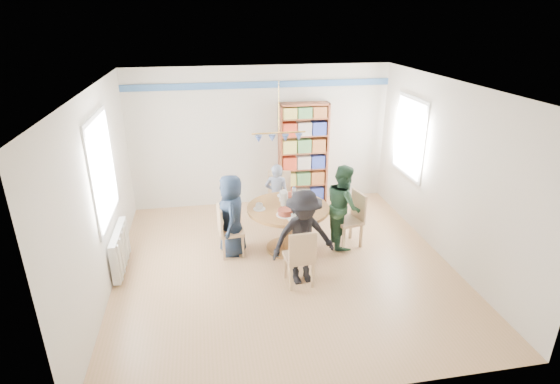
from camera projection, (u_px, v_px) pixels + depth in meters
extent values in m
plane|color=tan|center=(285.00, 265.00, 6.69)|extent=(5.00, 5.00, 0.00)
plane|color=white|center=(285.00, 86.00, 5.66)|extent=(5.00, 5.00, 0.00)
plane|color=beige|center=(261.00, 137.00, 8.45)|extent=(5.00, 0.00, 5.00)
plane|color=beige|center=(337.00, 283.00, 3.90)|extent=(5.00, 0.00, 5.00)
plane|color=beige|center=(99.00, 195.00, 5.77)|extent=(0.00, 5.00, 5.00)
plane|color=beige|center=(448.00, 173.00, 6.58)|extent=(0.00, 5.00, 5.00)
cube|color=#335A8D|center=(260.00, 85.00, 8.05)|extent=(5.00, 0.02, 0.12)
cube|color=white|center=(102.00, 170.00, 5.95)|extent=(0.03, 1.32, 1.52)
cube|color=white|center=(104.00, 170.00, 5.95)|extent=(0.01, 1.20, 1.40)
cube|color=white|center=(410.00, 137.00, 7.68)|extent=(0.03, 1.12, 1.42)
cube|color=white|center=(409.00, 137.00, 7.68)|extent=(0.01, 1.00, 1.30)
cylinder|color=gold|center=(279.00, 107.00, 6.26)|extent=(0.01, 0.01, 0.75)
cylinder|color=gold|center=(279.00, 133.00, 6.40)|extent=(0.80, 0.02, 0.02)
cone|color=#3F5DB0|center=(259.00, 139.00, 6.38)|extent=(0.11, 0.11, 0.10)
cone|color=#3F5DB0|center=(272.00, 138.00, 6.41)|extent=(0.11, 0.11, 0.10)
cone|color=#3F5DB0|center=(285.00, 138.00, 6.45)|extent=(0.11, 0.11, 0.10)
cone|color=#3F5DB0|center=(299.00, 137.00, 6.48)|extent=(0.11, 0.11, 0.10)
cube|color=silver|center=(120.00, 249.00, 6.44)|extent=(0.10, 1.00, 0.60)
cube|color=silver|center=(120.00, 263.00, 6.08)|extent=(0.02, 0.06, 0.56)
cube|color=silver|center=(122.00, 256.00, 6.26)|extent=(0.02, 0.06, 0.56)
cube|color=silver|center=(124.00, 249.00, 6.45)|extent=(0.02, 0.06, 0.56)
cube|color=silver|center=(126.00, 242.00, 6.63)|extent=(0.02, 0.06, 0.56)
cube|color=silver|center=(128.00, 236.00, 6.81)|extent=(0.02, 0.06, 0.56)
cylinder|color=brown|center=(288.00, 208.00, 6.88)|extent=(1.30, 1.30, 0.05)
cylinder|color=brown|center=(288.00, 230.00, 7.02)|extent=(0.16, 0.16, 0.70)
cylinder|color=brown|center=(288.00, 248.00, 7.15)|extent=(0.70, 0.70, 0.04)
cube|color=tan|center=(231.00, 232.00, 6.85)|extent=(0.41, 0.41, 0.04)
cube|color=tan|center=(220.00, 221.00, 6.72)|extent=(0.07, 0.37, 0.44)
cube|color=tan|center=(243.00, 247.00, 6.83)|extent=(0.04, 0.04, 0.38)
cube|color=tan|center=(239.00, 238.00, 7.10)|extent=(0.04, 0.04, 0.38)
cube|color=tan|center=(224.00, 249.00, 6.76)|extent=(0.04, 0.04, 0.38)
cube|color=tan|center=(221.00, 240.00, 7.02)|extent=(0.04, 0.04, 0.38)
cube|color=tan|center=(348.00, 221.00, 7.12)|extent=(0.48, 0.48, 0.05)
cube|color=tan|center=(359.00, 206.00, 7.10)|extent=(0.12, 0.40, 0.48)
cube|color=tan|center=(334.00, 231.00, 7.29)|extent=(0.05, 0.05, 0.41)
cube|color=tan|center=(344.00, 239.00, 7.01)|extent=(0.05, 0.05, 0.41)
cube|color=tan|center=(351.00, 227.00, 7.41)|extent=(0.05, 0.05, 0.41)
cube|color=tan|center=(361.00, 236.00, 7.13)|extent=(0.05, 0.05, 0.41)
cube|color=tan|center=(278.00, 200.00, 7.88)|extent=(0.51, 0.51, 0.05)
cube|color=tan|center=(279.00, 184.00, 7.96)|extent=(0.41, 0.14, 0.50)
cube|color=tan|center=(268.00, 215.00, 7.83)|extent=(0.05, 0.05, 0.43)
cube|color=tan|center=(287.00, 216.00, 7.80)|extent=(0.05, 0.05, 0.43)
cube|color=tan|center=(270.00, 208.00, 8.14)|extent=(0.05, 0.05, 0.43)
cube|color=tan|center=(288.00, 208.00, 8.11)|extent=(0.05, 0.05, 0.43)
cube|color=tan|center=(299.00, 257.00, 6.10)|extent=(0.41, 0.41, 0.05)
cube|color=tan|center=(303.00, 249.00, 5.85)|extent=(0.39, 0.06, 0.46)
cube|color=tan|center=(306.00, 263.00, 6.36)|extent=(0.04, 0.04, 0.40)
cube|color=tan|center=(285.00, 266.00, 6.29)|extent=(0.04, 0.04, 0.40)
cube|color=tan|center=(313.00, 275.00, 6.07)|extent=(0.04, 0.04, 0.40)
cube|color=tan|center=(291.00, 278.00, 6.01)|extent=(0.04, 0.04, 0.40)
imported|color=#162031|center=(232.00, 215.00, 6.80)|extent=(0.46, 0.67, 1.32)
imported|color=#1A3421|center=(343.00, 206.00, 7.06)|extent=(0.54, 0.68, 1.38)
imported|color=gray|center=(277.00, 195.00, 7.72)|extent=(0.50, 0.41, 1.17)
imported|color=black|center=(303.00, 238.00, 6.03)|extent=(0.97, 0.64, 1.40)
cube|color=brown|center=(280.00, 155.00, 8.49)|extent=(0.04, 0.29, 2.02)
cube|color=brown|center=(326.00, 153.00, 8.64)|extent=(0.04, 0.29, 2.02)
cube|color=brown|center=(304.00, 104.00, 8.19)|extent=(0.96, 0.29, 0.04)
cube|color=brown|center=(302.00, 200.00, 8.94)|extent=(0.96, 0.29, 0.06)
cube|color=brown|center=(302.00, 152.00, 8.69)|extent=(0.96, 0.02, 2.02)
cube|color=brown|center=(303.00, 184.00, 8.80)|extent=(0.90, 0.27, 0.02)
cube|color=brown|center=(303.00, 168.00, 8.67)|extent=(0.90, 0.27, 0.02)
cube|color=brown|center=(303.00, 152.00, 8.55)|extent=(0.90, 0.27, 0.02)
cube|color=brown|center=(304.00, 135.00, 8.42)|extent=(0.90, 0.27, 0.02)
cube|color=brown|center=(304.00, 118.00, 8.29)|extent=(0.90, 0.27, 0.02)
cube|color=#A32F19|center=(289.00, 194.00, 8.82)|extent=(0.26, 0.21, 0.25)
cube|color=beige|center=(303.00, 193.00, 8.86)|extent=(0.26, 0.21, 0.25)
cube|color=navy|center=(316.00, 192.00, 8.91)|extent=(0.26, 0.21, 0.25)
cube|color=#D3C454|center=(289.00, 179.00, 8.69)|extent=(0.26, 0.21, 0.25)
cube|color=#4B7E46|center=(303.00, 178.00, 8.73)|extent=(0.26, 0.21, 0.25)
cube|color=#995629|center=(317.00, 177.00, 8.78)|extent=(0.26, 0.21, 0.25)
cube|color=#A32F19|center=(289.00, 163.00, 8.56)|extent=(0.26, 0.21, 0.25)
cube|color=beige|center=(303.00, 162.00, 8.61)|extent=(0.26, 0.21, 0.25)
cube|color=navy|center=(317.00, 161.00, 8.65)|extent=(0.26, 0.21, 0.25)
cube|color=#D3C454|center=(289.00, 146.00, 8.43)|extent=(0.26, 0.21, 0.25)
cube|color=#4B7E46|center=(304.00, 145.00, 8.48)|extent=(0.26, 0.21, 0.25)
cube|color=#995629|center=(318.00, 145.00, 8.52)|extent=(0.26, 0.21, 0.25)
cube|color=#A32F19|center=(289.00, 129.00, 8.30)|extent=(0.26, 0.21, 0.25)
cube|color=beige|center=(304.00, 129.00, 8.35)|extent=(0.26, 0.21, 0.25)
cube|color=navy|center=(319.00, 128.00, 8.40)|extent=(0.26, 0.21, 0.25)
cube|color=#D3C454|center=(289.00, 113.00, 8.18)|extent=(0.26, 0.21, 0.21)
cube|color=#4B7E46|center=(304.00, 112.00, 8.23)|extent=(0.26, 0.21, 0.21)
cube|color=#995629|center=(319.00, 112.00, 8.28)|extent=(0.26, 0.21, 0.21)
cylinder|color=white|center=(284.00, 199.00, 6.89)|extent=(0.11, 0.11, 0.23)
sphere|color=white|center=(284.00, 192.00, 6.84)|extent=(0.09, 0.09, 0.09)
cylinder|color=silver|center=(294.00, 196.00, 6.94)|extent=(0.07, 0.07, 0.27)
cylinder|color=#3F5DB0|center=(294.00, 188.00, 6.89)|extent=(0.03, 0.03, 0.03)
cylinder|color=white|center=(288.00, 200.00, 7.12)|extent=(0.29, 0.29, 0.01)
cylinder|color=maroon|center=(288.00, 197.00, 7.10)|extent=(0.23, 0.23, 0.09)
cylinder|color=white|center=(286.00, 215.00, 6.59)|extent=(0.29, 0.29, 0.01)
cylinder|color=maroon|center=(286.00, 212.00, 6.57)|extent=(0.23, 0.23, 0.09)
cylinder|color=white|center=(259.00, 209.00, 6.79)|extent=(0.19, 0.19, 0.01)
imported|color=white|center=(259.00, 206.00, 6.78)|extent=(0.12, 0.12, 0.09)
cylinder|color=white|center=(316.00, 205.00, 6.94)|extent=(0.19, 0.19, 0.01)
imported|color=white|center=(316.00, 202.00, 6.93)|extent=(0.10, 0.10, 0.09)
cylinder|color=white|center=(283.00, 196.00, 7.28)|extent=(0.19, 0.19, 0.01)
imported|color=white|center=(283.00, 193.00, 7.27)|extent=(0.12, 0.12, 0.09)
cylinder|color=white|center=(294.00, 219.00, 6.45)|extent=(0.19, 0.19, 0.01)
imported|color=white|center=(294.00, 217.00, 6.43)|extent=(0.10, 0.10, 0.09)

